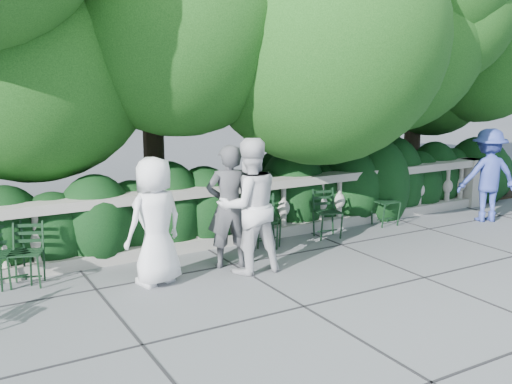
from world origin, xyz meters
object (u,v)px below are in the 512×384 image
person_woman_grey (229,207)px  person_casual_man (249,206)px  chair_c (331,240)px  chair_d (266,250)px  person_older_blue (488,175)px  chair_b (17,289)px  chair_e (269,248)px  person_businessman (155,221)px  chair_f (390,227)px  chair_a (26,289)px

person_woman_grey → person_casual_man: person_casual_man is taller
chair_c → person_casual_man: bearing=-148.2°
chair_d → person_older_blue: (4.62, -0.44, 0.88)m
chair_b → chair_e: same height
chair_d → person_businessman: 2.24m
chair_e → person_casual_man: bearing=-120.5°
chair_c → person_casual_man: (-1.98, -0.71, 0.94)m
person_woman_grey → chair_d: bearing=-139.3°
chair_b → person_businessman: person_businessman is taller
chair_c → person_businessman: bearing=-158.9°
chair_f → person_casual_man: size_ratio=0.45×
chair_a → person_older_blue: (8.17, -0.54, 0.88)m
chair_d → person_woman_grey: (-0.85, -0.41, 0.89)m
chair_d → person_casual_man: person_casual_man is taller
person_casual_man → person_older_blue: bearing=-171.8°
chair_a → person_older_blue: 8.24m
chair_b → chair_f: same height
chair_e → chair_b: bearing=-166.8°
chair_a → chair_e: bearing=20.7°
person_businessman → person_woman_grey: 1.16m
chair_a → chair_b: bearing=161.9°
chair_f → chair_d: bearing=-174.7°
person_casual_man → person_older_blue: size_ratio=1.07×
chair_e → chair_f: bearing=14.6°
person_casual_man → person_older_blue: person_casual_man is taller
chair_c → person_casual_man: size_ratio=0.45×
chair_a → chair_c: 4.82m
chair_a → chair_e: size_ratio=1.00×
chair_b → person_casual_man: size_ratio=0.45×
person_businessman → person_older_blue: bearing=164.3°
person_woman_grey → chair_c: bearing=-154.7°
chair_c → chair_f: (1.45, 0.13, 0.00)m
chair_b → person_businessman: size_ratio=0.50×
chair_e → person_casual_man: (-0.83, -0.83, 0.94)m
chair_a → chair_d: size_ratio=1.00×
chair_a → chair_b: size_ratio=1.00×
chair_c → person_woman_grey: size_ratio=0.47×
chair_f → chair_a: bearing=-176.7°
chair_f → person_businessman: (-4.72, -0.65, 0.85)m
chair_a → chair_b: same height
chair_f → person_casual_man: person_casual_man is taller
chair_d → person_older_blue: 4.73m
chair_d → chair_e: same height
chair_a → chair_b: (-0.10, 0.08, 0.00)m
person_businessman → person_older_blue: size_ratio=0.97×
chair_c → person_woman_grey: (-2.12, -0.38, 0.89)m
chair_a → chair_e: same height
person_woman_grey → chair_f: bearing=-156.7°
person_woman_grey → person_older_blue: (5.47, -0.04, -0.01)m
chair_f → person_older_blue: person_older_blue is taller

